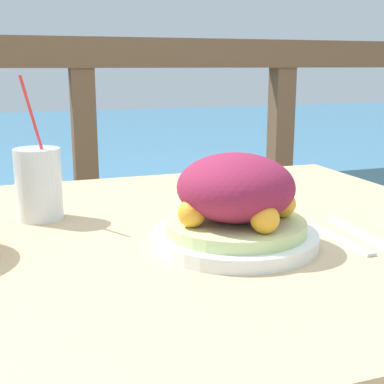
{
  "coord_description": "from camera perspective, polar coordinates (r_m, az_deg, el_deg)",
  "views": [
    {
      "loc": [
        -0.23,
        -0.78,
        1.0
      ],
      "look_at": [
        0.05,
        0.01,
        0.8
      ],
      "focal_mm": 50.0,
      "sensor_mm": 36.0,
      "label": 1
    }
  ],
  "objects": [
    {
      "name": "fork",
      "position": [
        0.85,
        14.84,
        -4.6
      ],
      "size": [
        0.02,
        0.18,
        0.0
      ],
      "color": "silver",
      "rests_on": "patio_table"
    },
    {
      "name": "drink_glass",
      "position": [
        0.95,
        -16.03,
        0.85
      ],
      "size": [
        0.08,
        0.08,
        0.24
      ],
      "color": "silver",
      "rests_on": "patio_table"
    },
    {
      "name": "knife",
      "position": [
        0.88,
        17.46,
        -4.22
      ],
      "size": [
        0.03,
        0.18,
        0.0
      ],
      "color": "silver",
      "rests_on": "patio_table"
    },
    {
      "name": "sea_backdrop",
      "position": [
        4.24,
        -15.86,
        2.69
      ],
      "size": [
        12.0,
        4.0,
        0.5
      ],
      "color": "teal",
      "rests_on": "ground_plane"
    },
    {
      "name": "patio_table",
      "position": [
        0.88,
        -2.73,
        -10.26
      ],
      "size": [
        1.1,
        0.89,
        0.74
      ],
      "color": "tan",
      "rests_on": "ground_plane"
    },
    {
      "name": "salad_plate",
      "position": [
        0.78,
        4.65,
        -1.51
      ],
      "size": [
        0.25,
        0.25,
        0.14
      ],
      "color": "white",
      "rests_on": "patio_table"
    },
    {
      "name": "railing_fence",
      "position": [
        1.7,
        -11.35,
        4.39
      ],
      "size": [
        2.8,
        0.08,
        1.08
      ],
      "color": "brown",
      "rests_on": "ground_plane"
    }
  ]
}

